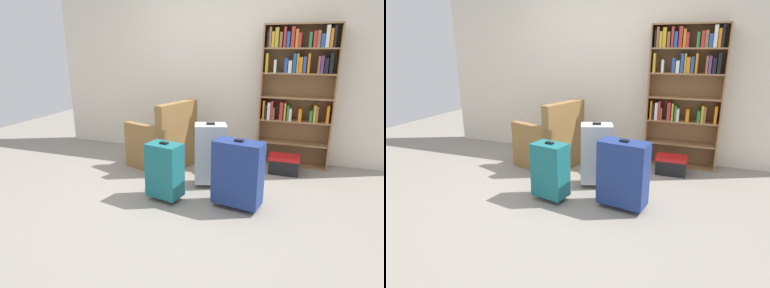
# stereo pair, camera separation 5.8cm
# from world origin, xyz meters

# --- Properties ---
(ground_plane) EXTENTS (9.28, 9.28, 0.00)m
(ground_plane) POSITION_xyz_m (0.00, 0.00, 0.00)
(ground_plane) COLOR gray
(back_wall) EXTENTS (5.30, 0.10, 2.60)m
(back_wall) POSITION_xyz_m (0.00, 1.75, 1.30)
(back_wall) COLOR beige
(back_wall) RESTS_ON ground
(bookshelf) EXTENTS (0.93, 0.26, 1.86)m
(bookshelf) POSITION_xyz_m (1.07, 1.57, 1.09)
(bookshelf) COLOR olive
(bookshelf) RESTS_ON ground
(armchair) EXTENTS (0.89, 0.89, 0.90)m
(armchair) POSITION_xyz_m (-0.60, 0.97, 0.32)
(armchair) COLOR olive
(armchair) RESTS_ON ground
(mug) EXTENTS (0.12, 0.08, 0.10)m
(mug) POSITION_xyz_m (-0.02, 0.85, 0.05)
(mug) COLOR #1959A5
(mug) RESTS_ON ground
(storage_box) EXTENTS (0.38, 0.25, 0.23)m
(storage_box) POSITION_xyz_m (0.99, 1.20, 0.12)
(storage_box) COLOR black
(storage_box) RESTS_ON ground
(suitcase_teal) EXTENTS (0.39, 0.30, 0.64)m
(suitcase_teal) POSITION_xyz_m (-0.16, 0.00, 0.33)
(suitcase_teal) COLOR #19666B
(suitcase_teal) RESTS_ON ground
(suitcase_silver) EXTENTS (0.42, 0.36, 0.76)m
(suitcase_silver) POSITION_xyz_m (0.19, 0.52, 0.39)
(suitcase_silver) COLOR #B7BABF
(suitcase_silver) RESTS_ON ground
(suitcase_navy_blue) EXTENTS (0.51, 0.32, 0.72)m
(suitcase_navy_blue) POSITION_xyz_m (0.60, 0.07, 0.37)
(suitcase_navy_blue) COLOR navy
(suitcase_navy_blue) RESTS_ON ground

